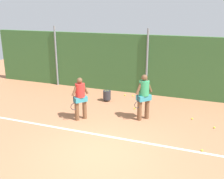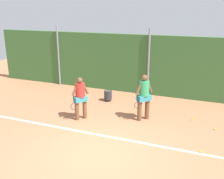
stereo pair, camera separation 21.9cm
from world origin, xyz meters
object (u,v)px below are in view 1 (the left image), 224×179
(tennis_ball_7, at_px, (125,95))
(tennis_ball_3, at_px, (214,128))
(tennis_ball_4, at_px, (192,119))
(tennis_ball_6, at_px, (133,96))
(player_midcourt, at_px, (144,95))
(ball_hopper, at_px, (107,95))
(tennis_ball_1, at_px, (135,108))
(tennis_ball_5, at_px, (202,150))
(player_foreground_near, at_px, (80,96))
(tennis_ball_2, at_px, (80,100))
(tennis_ball_0, at_px, (78,93))

(tennis_ball_7, bearing_deg, tennis_ball_3, -29.95)
(tennis_ball_4, height_order, tennis_ball_6, same)
(player_midcourt, distance_m, tennis_ball_4, 2.15)
(ball_hopper, xyz_separation_m, tennis_ball_3, (4.71, -1.37, -0.26))
(tennis_ball_4, bearing_deg, player_midcourt, -160.45)
(tennis_ball_1, distance_m, tennis_ball_6, 1.72)
(tennis_ball_5, xyz_separation_m, tennis_ball_7, (-3.80, 4.23, 0.00))
(ball_hopper, height_order, tennis_ball_6, ball_hopper)
(player_foreground_near, relative_size, tennis_ball_7, 25.41)
(ball_hopper, xyz_separation_m, tennis_ball_2, (-1.18, -0.44, -0.26))
(tennis_ball_0, distance_m, tennis_ball_3, 6.79)
(player_midcourt, bearing_deg, tennis_ball_0, -76.11)
(tennis_ball_4, distance_m, tennis_ball_7, 3.82)
(player_midcourt, distance_m, tennis_ball_1, 1.46)
(tennis_ball_6, bearing_deg, tennis_ball_0, -169.58)
(player_midcourt, relative_size, tennis_ball_5, 27.20)
(ball_hopper, distance_m, tennis_ball_6, 1.46)
(tennis_ball_0, height_order, tennis_ball_2, same)
(player_foreground_near, height_order, ball_hopper, player_foreground_near)
(tennis_ball_4, distance_m, tennis_ball_6, 3.51)
(player_midcourt, distance_m, tennis_ball_7, 3.08)
(player_midcourt, distance_m, ball_hopper, 2.65)
(player_midcourt, bearing_deg, tennis_ball_4, 151.13)
(ball_hopper, distance_m, tennis_ball_4, 3.99)
(player_foreground_near, height_order, tennis_ball_4, player_foreground_near)
(tennis_ball_3, distance_m, tennis_ball_6, 4.49)
(tennis_ball_0, bearing_deg, tennis_ball_3, -16.63)
(player_foreground_near, relative_size, tennis_ball_0, 25.41)
(tennis_ball_2, height_order, tennis_ball_6, same)
(tennis_ball_1, height_order, tennis_ball_4, same)
(tennis_ball_2, bearing_deg, player_foreground_near, -62.00)
(ball_hopper, height_order, tennis_ball_2, ball_hopper)
(player_midcourt, bearing_deg, tennis_ball_3, 133.66)
(tennis_ball_1, distance_m, tennis_ball_7, 1.83)
(player_midcourt, relative_size, tennis_ball_2, 27.20)
(player_midcourt, height_order, tennis_ball_0, player_midcourt)
(tennis_ball_0, xyz_separation_m, tennis_ball_4, (5.70, -1.40, 0.00))
(tennis_ball_2, height_order, tennis_ball_5, same)
(player_foreground_near, distance_m, tennis_ball_7, 3.53)
(player_foreground_near, height_order, tennis_ball_7, player_foreground_near)
(tennis_ball_1, xyz_separation_m, tennis_ball_5, (2.86, -2.65, 0.00))
(tennis_ball_0, relative_size, tennis_ball_3, 1.00)
(tennis_ball_4, bearing_deg, tennis_ball_0, 166.22)
(player_midcourt, height_order, tennis_ball_6, player_midcourt)
(player_foreground_near, distance_m, tennis_ball_5, 4.72)
(player_foreground_near, xyz_separation_m, tennis_ball_2, (-0.99, 1.87, -0.91))
(tennis_ball_2, height_order, tennis_ball_3, same)
(tennis_ball_0, bearing_deg, tennis_ball_1, -18.83)
(tennis_ball_0, xyz_separation_m, tennis_ball_7, (2.36, 0.45, 0.00))
(ball_hopper, height_order, tennis_ball_0, ball_hopper)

